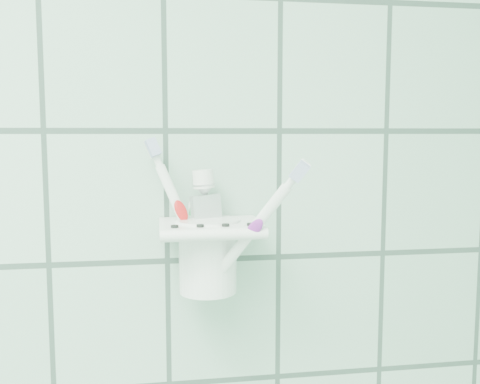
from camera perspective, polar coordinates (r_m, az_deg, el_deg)
The scene contains 6 objects.
holder_bracket at distance 0.67m, azimuth -3.20°, elevation -3.93°, with size 0.13×0.10×0.04m.
cup at distance 0.68m, azimuth -3.46°, elevation -6.44°, with size 0.08×0.08×0.09m.
toothbrush_pink at distance 0.66m, azimuth -2.95°, elevation -1.58°, with size 0.08×0.04×0.20m.
toothbrush_blue at distance 0.68m, azimuth -4.97°, elevation -2.45°, with size 0.02×0.07×0.18m.
toothbrush_orange at distance 0.65m, azimuth -3.62°, elevation -1.65°, with size 0.10×0.07×0.19m.
toothpaste_tube at distance 0.69m, azimuth -3.01°, elevation -2.80°, with size 0.05×0.04×0.15m.
Camera 1 is at (0.60, 0.49, 1.42)m, focal length 40.00 mm.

